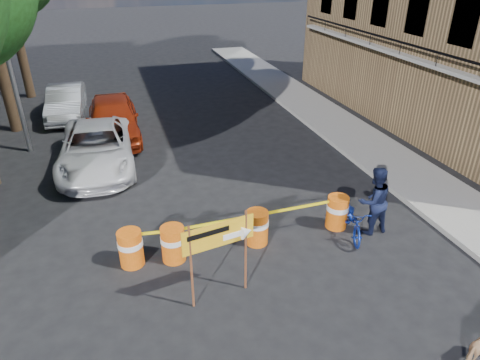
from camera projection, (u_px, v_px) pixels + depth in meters
ground at (271, 285)px, 9.48m from camera, size 120.00×120.00×0.00m
sidewalk_east at (368, 147)px, 16.13m from camera, size 2.40×40.00×0.15m
streetlamp at (2, 28)px, 13.94m from camera, size 1.25×0.18×8.00m
barrel_far_left at (131, 248)px, 9.90m from camera, size 0.58×0.58×0.90m
barrel_mid_left at (173, 243)px, 10.06m from camera, size 0.58×0.58×0.90m
barrel_mid_right at (257, 227)px, 10.66m from camera, size 0.58×0.58×0.90m
barrel_far_right at (337, 211)px, 11.30m from camera, size 0.58×0.58×0.90m
detour_sign at (229, 238)px, 8.55m from camera, size 1.53×0.40×1.99m
pedestrian at (374, 201)px, 10.90m from camera, size 0.94×0.76×1.85m
bicycle at (355, 207)px, 10.80m from camera, size 0.83×1.02×1.68m
suv_white at (97, 147)px, 14.44m from camera, size 2.64×5.28×1.44m
sedan_red at (113, 118)px, 16.74m from camera, size 1.98×4.82×1.64m
sedan_silver at (66, 102)px, 19.03m from camera, size 1.59×4.22×1.38m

